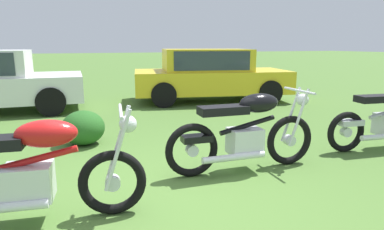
% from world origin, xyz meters
% --- Properties ---
extents(ground_plane, '(120.00, 120.00, 0.00)m').
position_xyz_m(ground_plane, '(0.00, 0.00, 0.00)').
color(ground_plane, '#476B2D').
extents(motorcycle_red, '(2.08, 0.66, 1.02)m').
position_xyz_m(motorcycle_red, '(-1.26, -0.10, 0.48)').
color(motorcycle_red, black).
rests_on(motorcycle_red, ground).
extents(motorcycle_black, '(2.01, 0.64, 1.02)m').
position_xyz_m(motorcycle_black, '(1.16, 0.33, 0.49)').
color(motorcycle_black, black).
rests_on(motorcycle_black, ground).
extents(car_yellow, '(4.49, 2.70, 1.43)m').
position_xyz_m(car_yellow, '(2.97, 5.39, 0.80)').
color(car_yellow, gold).
rests_on(car_yellow, ground).
extents(shrub_low, '(0.67, 0.67, 0.54)m').
position_xyz_m(shrub_low, '(-0.64, 2.25, 0.27)').
color(shrub_low, '#23571E').
rests_on(shrub_low, ground).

